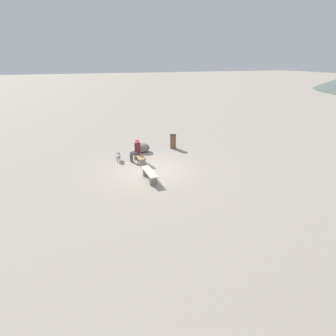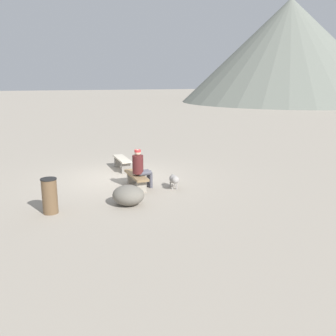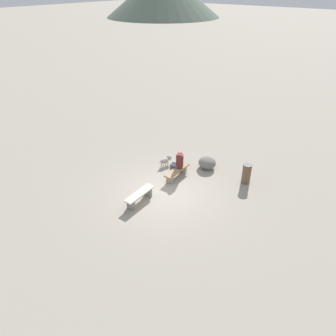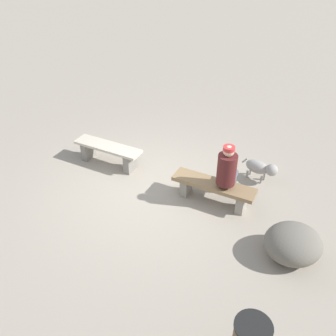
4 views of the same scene
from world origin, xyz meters
name	(u,v)px [view 2 (image 2 of 4)]	position (x,y,z in m)	size (l,w,h in m)	color
ground	(120,179)	(0.00, 0.00, -0.03)	(210.00, 210.00, 0.06)	#9E9384
bench_left	(122,162)	(-1.25, 0.37, 0.31)	(1.54, 0.45, 0.47)	gray
bench_right	(136,178)	(1.24, 0.31, 0.31)	(1.58, 0.46, 0.44)	gray
seated_person	(140,166)	(1.43, 0.40, 0.74)	(0.41, 0.64, 1.29)	#511E1E
dog	(174,179)	(1.79, 1.41, 0.31)	(0.77, 0.34, 0.47)	gray
trash_bin	(50,196)	(2.86, -2.41, 0.47)	(0.42, 0.42, 0.94)	brown
boulder	(128,195)	(2.87, -0.32, 0.28)	(0.84, 0.91, 0.56)	#6B665B
distant_peak_1	(288,51)	(-35.66, 32.48, 7.32)	(30.81, 30.81, 14.64)	slate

